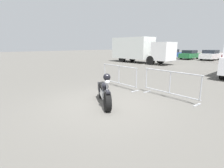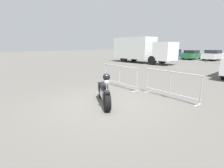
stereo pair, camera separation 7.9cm
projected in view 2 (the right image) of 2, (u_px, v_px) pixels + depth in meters
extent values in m
plane|color=#54514C|center=(105.00, 104.00, 6.15)|extent=(120.00, 120.00, 0.00)
cylinder|color=black|center=(107.00, 102.00, 5.47)|extent=(0.60, 0.49, 0.61)
cylinder|color=black|center=(102.00, 90.00, 6.90)|extent=(0.60, 0.49, 0.61)
cube|color=silver|center=(104.00, 93.00, 6.16)|extent=(0.79, 0.65, 0.27)
ellipsoid|color=black|center=(105.00, 86.00, 5.94)|extent=(0.58, 0.51, 0.25)
cube|color=black|center=(103.00, 85.00, 6.28)|extent=(0.56, 0.50, 0.11)
cube|color=black|center=(102.00, 87.00, 6.62)|extent=(0.46, 0.45, 0.31)
cube|color=black|center=(107.00, 92.00, 5.40)|extent=(0.39, 0.33, 0.06)
cylinder|color=silver|center=(107.00, 87.00, 5.47)|extent=(0.05, 0.05, 0.43)
sphere|color=silver|center=(107.00, 82.00, 5.38)|extent=(0.15, 0.15, 0.15)
sphere|color=black|center=(107.00, 77.00, 5.40)|extent=(0.23, 0.23, 0.23)
cylinder|color=#9EA0A5|center=(120.00, 66.00, 8.51)|extent=(2.47, 0.37, 0.04)
cylinder|color=#9EA0A5|center=(119.00, 83.00, 8.69)|extent=(2.47, 0.37, 0.04)
cylinder|color=#9EA0A5|center=(106.00, 72.00, 9.53)|extent=(0.05, 0.05, 0.85)
cylinder|color=#9EA0A5|center=(119.00, 75.00, 8.60)|extent=(0.05, 0.05, 0.85)
cylinder|color=#9EA0A5|center=(137.00, 78.00, 7.67)|extent=(0.05, 0.05, 0.85)
cube|color=#9EA0A5|center=(106.00, 83.00, 9.61)|extent=(0.12, 0.44, 0.03)
cube|color=#9EA0A5|center=(135.00, 91.00, 7.86)|extent=(0.12, 0.44, 0.03)
cylinder|color=#9EA0A5|center=(171.00, 72.00, 6.66)|extent=(2.47, 0.37, 0.04)
cylinder|color=#9EA0A5|center=(170.00, 93.00, 6.85)|extent=(2.47, 0.37, 0.04)
cylinder|color=#9EA0A5|center=(147.00, 78.00, 7.68)|extent=(0.05, 0.05, 0.85)
cylinder|color=#9EA0A5|center=(170.00, 83.00, 6.76)|extent=(0.05, 0.05, 0.85)
cylinder|color=#9EA0A5|center=(201.00, 88.00, 5.83)|extent=(0.05, 0.05, 0.85)
cube|color=#9EA0A5|center=(147.00, 92.00, 7.76)|extent=(0.12, 0.44, 0.03)
cube|color=#9EA0A5|center=(197.00, 105.00, 6.01)|extent=(0.12, 0.44, 0.03)
cube|color=silver|center=(134.00, 48.00, 21.35)|extent=(5.12, 2.58, 2.50)
cube|color=silver|center=(165.00, 51.00, 18.29)|extent=(1.92, 2.28, 1.90)
cylinder|color=black|center=(162.00, 59.00, 19.80)|extent=(0.97, 0.33, 0.96)
cylinder|color=black|center=(152.00, 60.00, 18.54)|extent=(0.97, 0.33, 0.96)
cylinder|color=black|center=(134.00, 58.00, 22.87)|extent=(0.97, 0.33, 0.96)
cylinder|color=black|center=(124.00, 58.00, 21.61)|extent=(0.97, 0.33, 0.96)
cube|color=yellow|center=(160.00, 54.00, 30.19)|extent=(1.92, 4.26, 0.68)
cube|color=#1E232B|center=(160.00, 51.00, 29.97)|extent=(1.67, 2.21, 0.48)
cylinder|color=black|center=(160.00, 55.00, 31.64)|extent=(0.25, 0.63, 0.62)
cylinder|color=black|center=(168.00, 56.00, 30.61)|extent=(0.25, 0.63, 0.62)
cylinder|color=black|center=(152.00, 56.00, 29.90)|extent=(0.25, 0.63, 0.62)
cylinder|color=black|center=(159.00, 56.00, 28.86)|extent=(0.25, 0.63, 0.62)
cube|color=#284799|center=(173.00, 55.00, 27.87)|extent=(1.94, 4.31, 0.69)
cube|color=#1E232B|center=(173.00, 51.00, 27.65)|extent=(1.69, 2.24, 0.49)
cylinder|color=black|center=(174.00, 56.00, 29.34)|extent=(0.25, 0.64, 0.63)
cylinder|color=black|center=(182.00, 56.00, 28.29)|extent=(0.25, 0.64, 0.63)
cylinder|color=black|center=(165.00, 57.00, 27.57)|extent=(0.25, 0.64, 0.63)
cylinder|color=black|center=(173.00, 57.00, 26.53)|extent=(0.25, 0.64, 0.63)
cube|color=#236B38|center=(192.00, 55.00, 26.13)|extent=(1.84, 4.08, 0.65)
cube|color=#1E232B|center=(192.00, 52.00, 25.92)|extent=(1.61, 2.12, 0.47)
cylinder|color=black|center=(191.00, 57.00, 27.52)|extent=(0.24, 0.61, 0.60)
cylinder|color=black|center=(200.00, 57.00, 26.53)|extent=(0.24, 0.61, 0.60)
cylinder|color=black|center=(183.00, 57.00, 25.85)|extent=(0.24, 0.61, 0.60)
cylinder|color=black|center=(193.00, 58.00, 24.86)|extent=(0.24, 0.61, 0.60)
cube|color=white|center=(213.00, 56.00, 24.43)|extent=(1.93, 4.28, 0.68)
cube|color=#1E232B|center=(213.00, 52.00, 24.21)|extent=(1.69, 2.23, 0.49)
cylinder|color=black|center=(211.00, 57.00, 25.89)|extent=(0.25, 0.64, 0.62)
cylinder|color=black|center=(222.00, 58.00, 24.85)|extent=(0.25, 0.64, 0.62)
cylinder|color=black|center=(204.00, 58.00, 24.14)|extent=(0.25, 0.64, 0.62)
cylinder|color=black|center=(215.00, 59.00, 23.09)|extent=(0.25, 0.64, 0.62)
cylinder|color=#262838|center=(173.00, 58.00, 22.81)|extent=(0.29, 0.29, 0.85)
cylinder|color=#2D4C8C|center=(173.00, 52.00, 22.65)|extent=(0.41, 0.41, 0.62)
sphere|color=tan|center=(174.00, 49.00, 22.56)|extent=(0.22, 0.22, 0.22)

